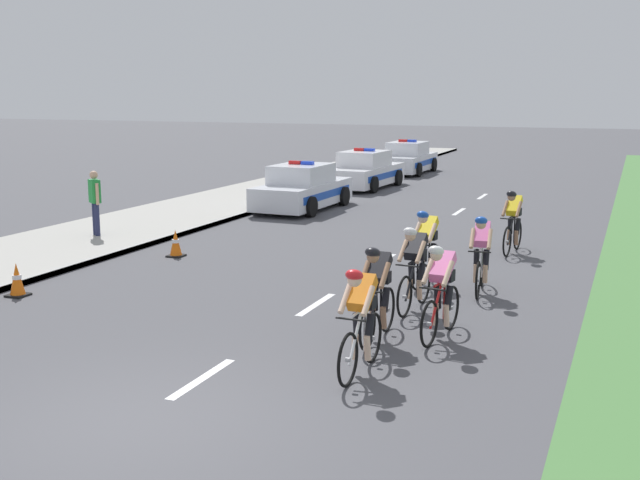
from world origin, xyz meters
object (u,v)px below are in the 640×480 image
at_px(cyclist_third, 441,290).
at_px(cyclist_seventh, 513,221).
at_px(cyclist_second, 378,292).
at_px(police_car_nearest, 303,189).
at_px(police_car_second, 365,171).
at_px(police_car_third, 408,159).
at_px(traffic_cone_mid, 176,243).
at_px(cyclist_fourth, 414,267).
at_px(cyclist_fifth, 427,246).
at_px(cyclist_lead, 361,319).
at_px(traffic_cone_far, 17,280).
at_px(spectator_closest, 95,198).
at_px(cyclist_sixth, 481,253).

distance_m(cyclist_third, cyclist_seventh, 7.08).
bearing_deg(cyclist_second, police_car_nearest, 118.24).
distance_m(police_car_second, police_car_third, 6.18).
bearing_deg(traffic_cone_mid, cyclist_fourth, -20.09).
relative_size(cyclist_fifth, police_car_third, 0.39).
bearing_deg(cyclist_lead, cyclist_seventh, 85.81).
height_order(police_car_third, traffic_cone_mid, police_car_third).
bearing_deg(cyclist_lead, police_car_nearest, 116.41).
height_order(police_car_second, police_car_third, same).
xyz_separation_m(police_car_nearest, police_car_third, (0.00, 12.44, 0.00)).
relative_size(cyclist_third, cyclist_seventh, 1.00).
height_order(cyclist_lead, police_car_second, police_car_second).
bearing_deg(cyclist_third, cyclist_lead, -107.83).
xyz_separation_m(cyclist_lead, cyclist_seventh, (0.66, 9.04, 0.00)).
distance_m(traffic_cone_mid, traffic_cone_far, 4.28).
bearing_deg(cyclist_fifth, cyclist_second, -86.78).
bearing_deg(cyclist_second, traffic_cone_mid, 146.29).
bearing_deg(cyclist_second, cyclist_fifth, 93.22).
bearing_deg(traffic_cone_far, police_car_third, 88.63).
bearing_deg(cyclist_second, police_car_second, 109.51).
bearing_deg(spectator_closest, traffic_cone_far, -66.64).
height_order(cyclist_third, cyclist_fourth, same).
xyz_separation_m(cyclist_second, cyclist_fifth, (-0.21, 3.77, 0.00)).
distance_m(cyclist_third, cyclist_fourth, 1.61).
bearing_deg(cyclist_sixth, police_car_second, 116.54).
xyz_separation_m(cyclist_third, traffic_cone_far, (-7.96, -0.48, -0.48)).
height_order(cyclist_fourth, police_car_second, police_car_second).
relative_size(cyclist_third, police_car_third, 0.39).
xyz_separation_m(cyclist_fifth, police_car_nearest, (-6.30, 8.36, -0.11)).
relative_size(cyclist_seventh, police_car_nearest, 0.39).
bearing_deg(police_car_second, cyclist_second, -70.49).
xyz_separation_m(cyclist_lead, cyclist_fifth, (-0.45, 5.23, 0.00)).
distance_m(cyclist_sixth, cyclist_seventh, 4.06).
height_order(cyclist_fifth, traffic_cone_mid, cyclist_fifth).
xyz_separation_m(traffic_cone_far, spectator_closest, (-2.27, 5.25, 0.77)).
height_order(cyclist_fourth, cyclist_fifth, same).
distance_m(police_car_nearest, spectator_closest, 7.46).
relative_size(police_car_nearest, traffic_cone_far, 6.93).
height_order(police_car_nearest, police_car_second, same).
height_order(police_car_nearest, traffic_cone_far, police_car_nearest).
xyz_separation_m(cyclist_sixth, spectator_closest, (-10.28, 1.74, 0.30)).
bearing_deg(cyclist_fourth, cyclist_second, -91.90).
relative_size(cyclist_third, police_car_second, 0.38).
distance_m(cyclist_third, spectator_closest, 11.29).
bearing_deg(cyclist_fourth, cyclist_third, -60.00).
relative_size(police_car_nearest, spectator_closest, 2.65).
relative_size(cyclist_lead, cyclist_second, 1.00).
height_order(cyclist_fourth, cyclist_sixth, same).
xyz_separation_m(cyclist_seventh, spectator_closest, (-10.26, -2.32, 0.30)).
bearing_deg(police_car_third, cyclist_sixth, -70.57).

